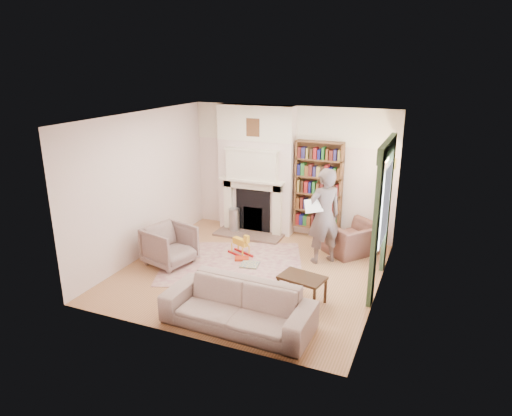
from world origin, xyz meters
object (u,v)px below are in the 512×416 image
at_px(bookcase, 318,185).
at_px(armchair_reading, 352,239).
at_px(armchair_left, 170,246).
at_px(rocking_horse, 240,244).
at_px(paraffin_heater, 234,220).
at_px(sofa, 238,306).
at_px(man_reading, 324,216).
at_px(coffee_table, 302,289).

bearing_deg(bookcase, armchair_reading, -33.28).
height_order(armchair_left, rocking_horse, armchair_left).
bearing_deg(armchair_reading, paraffin_heater, -55.47).
xyz_separation_m(armchair_left, sofa, (2.08, -1.44, -0.05)).
bearing_deg(bookcase, man_reading, -69.63).
bearing_deg(paraffin_heater, rocking_horse, -59.69).
height_order(sofa, paraffin_heater, sofa).
bearing_deg(sofa, rocking_horse, 115.49).
distance_m(man_reading, rocking_horse, 1.74).
relative_size(armchair_left, rocking_horse, 1.53).
xyz_separation_m(bookcase, man_reading, (0.44, -1.18, -0.26)).
bearing_deg(bookcase, rocking_horse, -126.36).
bearing_deg(bookcase, armchair_left, -132.38).
relative_size(paraffin_heater, rocking_horse, 1.03).
xyz_separation_m(sofa, man_reading, (0.55, 2.66, 0.60)).
height_order(armchair_left, paraffin_heater, armchair_left).
xyz_separation_m(man_reading, coffee_table, (0.10, -1.65, -0.69)).
height_order(armchair_left, coffee_table, armchair_left).
bearing_deg(armchair_reading, bookcase, -84.69).
distance_m(armchair_left, coffee_table, 2.77).
height_order(bookcase, armchair_left, bookcase).
bearing_deg(man_reading, paraffin_heater, -62.28).
xyz_separation_m(bookcase, armchair_left, (-2.19, -2.40, -0.80)).
bearing_deg(rocking_horse, armchair_left, -117.24).
relative_size(sofa, paraffin_heater, 3.98).
xyz_separation_m(sofa, coffee_table, (0.65, 1.01, -0.09)).
relative_size(armchair_left, paraffin_heater, 1.49).
bearing_deg(rocking_horse, armchair_reading, 48.65).
distance_m(armchair_reading, paraffin_heater, 2.69).
xyz_separation_m(armchair_reading, coffee_table, (-0.35, -2.25, -0.09)).
relative_size(bookcase, sofa, 0.85).
bearing_deg(armchair_reading, sofa, 21.55).
bearing_deg(armchair_left, man_reading, -50.45).
bearing_deg(paraffin_heater, man_reading, -19.51).
bearing_deg(bookcase, sofa, -91.63).
height_order(bookcase, sofa, bookcase).
relative_size(sofa, man_reading, 1.19).
distance_m(armchair_reading, sofa, 3.41).
height_order(armchair_reading, sofa, sofa).
distance_m(bookcase, armchair_left, 3.35).
distance_m(armchair_left, paraffin_heater, 2.05).
height_order(armchair_reading, rocking_horse, armchair_reading).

